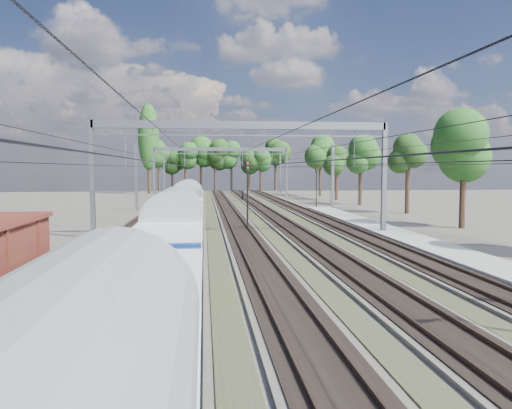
{
  "coord_description": "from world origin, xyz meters",
  "views": [
    {
      "loc": [
        -3.03,
        -9.1,
        5.29
      ],
      "look_at": [
        0.6,
        25.56,
        2.8
      ],
      "focal_mm": 35.0,
      "sensor_mm": 36.0,
      "label": 1
    }
  ],
  "objects": [
    {
      "name": "signal_near",
      "position": [
        0.7,
        33.47,
        3.74
      ],
      "size": [
        0.41,
        0.38,
        5.92
      ],
      "rotation": [
        0.0,
        0.0,
        0.29
      ],
      "color": "black",
      "rests_on": "ground"
    },
    {
      "name": "worker",
      "position": [
        3.35,
        73.0,
        0.93
      ],
      "size": [
        0.67,
        0.8,
        1.87
      ],
      "primitive_type": "imported",
      "rotation": [
        0.0,
        0.0,
        1.96
      ],
      "color": "black",
      "rests_on": "ground"
    },
    {
      "name": "track_bed",
      "position": [
        -0.0,
        45.0,
        0.1
      ],
      "size": [
        21.0,
        130.0,
        0.34
      ],
      "color": "#47423A",
      "rests_on": "ground"
    },
    {
      "name": "poplar",
      "position": [
        -14.5,
        98.0,
        11.89
      ],
      "size": [
        4.4,
        4.4,
        19.04
      ],
      "color": "black",
      "rests_on": "ground"
    },
    {
      "name": "catenary",
      "position": [
        0.33,
        52.69,
        6.4
      ],
      "size": [
        25.65,
        130.0,
        9.0
      ],
      "color": "slate",
      "rests_on": "ground"
    },
    {
      "name": "emu_train",
      "position": [
        -4.5,
        15.77,
        2.46
      ],
      "size": [
        2.86,
        60.49,
        4.18
      ],
      "color": "black",
      "rests_on": "ground"
    },
    {
      "name": "tree_belt",
      "position": [
        7.91,
        91.26,
        8.32
      ],
      "size": [
        39.57,
        99.66,
        12.45
      ],
      "color": "black",
      "rests_on": "ground"
    },
    {
      "name": "platform",
      "position": [
        12.0,
        20.0,
        0.15
      ],
      "size": [
        3.0,
        70.0,
        0.3
      ],
      "primitive_type": "cube",
      "color": "gray",
      "rests_on": "ground"
    },
    {
      "name": "signal_far",
      "position": [
        11.73,
        55.3,
        3.5
      ],
      "size": [
        0.39,
        0.36,
        5.53
      ],
      "rotation": [
        0.0,
        0.0,
        -0.33
      ],
      "color": "black",
      "rests_on": "ground"
    }
  ]
}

